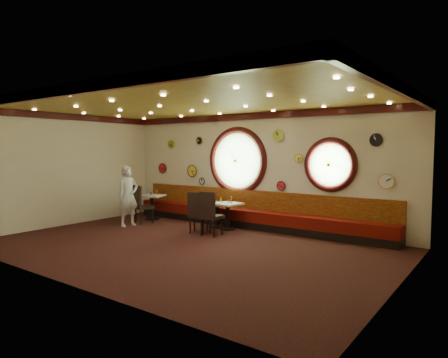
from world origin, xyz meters
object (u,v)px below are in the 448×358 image
table_b (217,212)px  table_c (228,213)px  chair_b (197,210)px  condiment_b_pepper (217,202)px  condiment_a_bottle (157,192)px  chair_a (141,202)px  condiment_c_pepper (228,201)px  condiment_a_pepper (151,194)px  condiment_b_bottle (221,201)px  table_a (152,204)px  condiment_b_salt (215,201)px  condiment_a_salt (151,193)px  waiter (128,196)px  chair_c (209,211)px  condiment_c_salt (229,201)px  condiment_c_bottle (232,200)px

table_b → table_c: (0.42, -0.08, 0.03)m
chair_b → condiment_b_pepper: chair_b is taller
condiment_b_pepper → condiment_a_bottle: bearing=-178.5°
chair_a → condiment_c_pepper: size_ratio=6.08×
condiment_a_pepper → condiment_c_pepper: condiment_a_pepper is taller
table_b → chair_a: 2.35m
table_c → condiment_c_pepper: size_ratio=6.43×
chair_a → condiment_b_bottle: bearing=39.0°
chair_b → condiment_a_bottle: chair_b is taller
table_a → condiment_b_salt: 2.36m
table_b → condiment_a_salt: (-2.44, -0.17, 0.39)m
table_b → condiment_a_bottle: size_ratio=4.45×
condiment_a_salt → condiment_a_bottle: size_ratio=0.52×
waiter → condiment_a_bottle: bearing=14.2°
chair_c → condiment_a_pepper: chair_c is taller
table_a → chair_a: size_ratio=1.27×
chair_c → condiment_b_bottle: size_ratio=3.98×
table_b → condiment_c_salt: 0.53m
condiment_a_pepper → condiment_b_pepper: condiment_a_pepper is taller
condiment_b_pepper → condiment_c_pepper: 0.44m
condiment_a_salt → waiter: 1.19m
condiment_b_bottle → waiter: 2.65m
chair_b → condiment_a_bottle: bearing=139.0°
condiment_a_pepper → condiment_c_bottle: bearing=4.5°
chair_a → chair_b: bearing=15.5°
table_a → condiment_a_salt: bearing=150.6°
condiment_a_pepper → condiment_b_pepper: 2.40m
condiment_c_bottle → condiment_b_salt: bearing=174.0°
table_c → chair_c: 0.97m
table_a → table_b: 2.41m
table_a → condiment_a_pepper: condiment_a_pepper is taller
chair_b → condiment_c_salt: (0.31, 0.97, 0.16)m
condiment_c_salt → condiment_c_pepper: (0.07, -0.12, 0.01)m
chair_c → condiment_c_salt: (-0.14, 1.04, 0.13)m
condiment_c_bottle → condiment_c_pepper: bearing=-141.3°
chair_c → condiment_c_bottle: size_ratio=4.06×
table_a → condiment_c_bottle: (2.93, 0.14, 0.33)m
chair_a → condiment_b_salt: (2.12, 0.84, 0.08)m
condiment_b_salt → waiter: (-2.10, -1.33, 0.14)m
chair_a → chair_c: chair_c is taller
table_b → table_c: bearing=-11.1°
condiment_c_pepper → waiter: bearing=-155.3°
chair_b → condiment_c_pepper: bearing=44.8°
table_b → condiment_a_bottle: 2.29m
chair_c → condiment_a_salt: size_ratio=7.75×
table_a → condiment_b_pepper: condiment_b_pepper is taller
condiment_c_pepper → condiment_a_salt: bearing=-178.9°
condiment_a_bottle → condiment_b_bottle: size_ratio=1.00×
table_c → condiment_b_salt: 0.56m
table_b → chair_c: chair_c is taller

